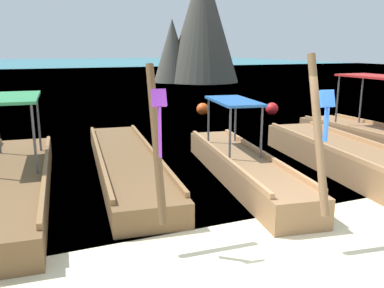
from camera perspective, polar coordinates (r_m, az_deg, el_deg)
ground at (r=6.13m, az=12.58°, el=-15.25°), size 120.00×120.00×0.00m
sea_water at (r=65.82m, az=-20.22°, el=9.94°), size 120.00×120.00×0.00m
longtail_boat_orange_ribbon at (r=8.83m, az=-23.57°, el=-4.84°), size 1.81×7.05×2.34m
longtail_boat_violet_ribbon at (r=9.75m, az=-9.15°, el=-2.67°), size 2.07×7.64×2.68m
longtail_boat_blue_ribbon at (r=9.15m, az=7.12°, el=-3.04°), size 1.91×6.26×2.83m
longtail_boat_pink_ribbon at (r=10.62m, az=20.17°, el=-1.56°), size 2.14×5.96×2.77m
karst_rock at (r=36.29m, az=0.96°, el=16.35°), size 7.37×6.33×10.42m
mooring_buoy_near at (r=18.38m, az=11.13°, el=4.84°), size 0.56×0.56×0.56m
mooring_buoy_far at (r=18.04m, az=1.50°, el=4.90°), size 0.54×0.54×0.54m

